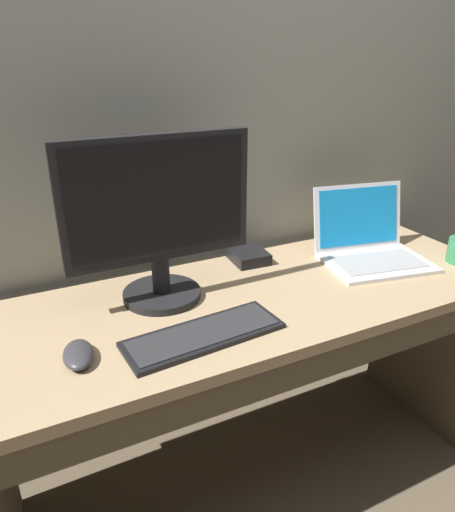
# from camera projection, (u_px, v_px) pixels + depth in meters

# --- Properties ---
(ground_plane) EXTENTS (14.00, 14.00, 0.00)m
(ground_plane) POSITION_uv_depth(u_px,v_px,m) (254.00, 477.00, 1.68)
(ground_plane) COLOR brown
(desk) EXTENTS (1.62, 0.58, 0.75)m
(desk) POSITION_uv_depth(u_px,v_px,m) (260.00, 356.00, 1.46)
(desk) COLOR tan
(desk) RESTS_ON ground
(laptop_white) EXTENTS (0.39, 0.35, 0.23)m
(laptop_white) POSITION_uv_depth(u_px,v_px,m) (369.00, 244.00, 1.60)
(laptop_white) COLOR white
(laptop_white) RESTS_ON desk
(external_monitor) EXTENTS (0.52, 0.22, 0.47)m
(external_monitor) POSITION_uv_depth(u_px,v_px,m) (159.00, 218.00, 1.25)
(external_monitor) COLOR black
(external_monitor) RESTS_ON desk
(wired_keyboard) EXTENTS (0.41, 0.17, 0.02)m
(wired_keyboard) POSITION_uv_depth(u_px,v_px,m) (204.00, 335.00, 1.17)
(wired_keyboard) COLOR black
(wired_keyboard) RESTS_ON desk
(computer_mouse) EXTENTS (0.08, 0.13, 0.03)m
(computer_mouse) POSITION_uv_depth(u_px,v_px,m) (78.00, 354.00, 1.08)
(computer_mouse) COLOR #38383D
(computer_mouse) RESTS_ON desk
(external_drive_box) EXTENTS (0.12, 0.14, 0.04)m
(external_drive_box) POSITION_uv_depth(u_px,v_px,m) (248.00, 256.00, 1.59)
(external_drive_box) COLOR black
(external_drive_box) RESTS_ON desk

